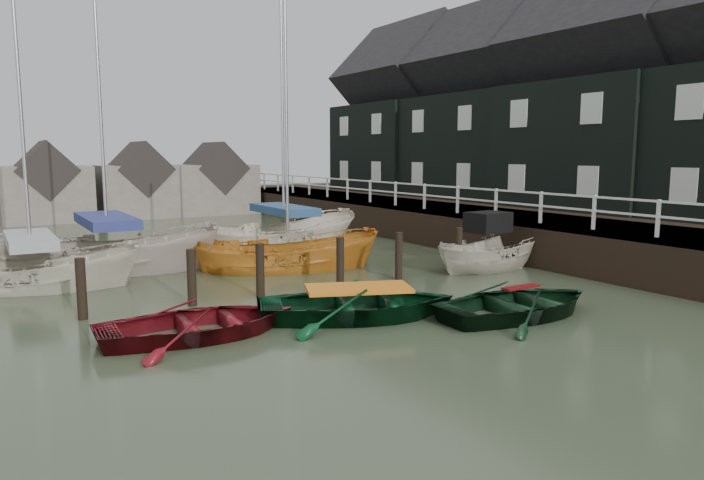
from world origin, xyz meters
TOP-DOWN VIEW (x-y plane):
  - ground at (0.00, 0.00)m, footprint 120.00×120.00m
  - pier at (9.48, 10.00)m, footprint 3.04×32.00m
  - land_strip at (15.00, 10.00)m, footprint 14.00×38.00m
  - quay_houses at (14.99, 8.66)m, footprint 6.52×28.14m
  - mooring_pilings at (-1.11, 3.00)m, footprint 13.72×0.22m
  - far_sheds at (0.83, 26.00)m, footprint 14.00×4.08m
  - rowboat_red at (-3.65, 0.33)m, footprint 4.20×3.09m
  - rowboat_green at (-0.13, -0.10)m, footprint 5.38×4.64m
  - rowboat_dkgreen at (3.13, -1.89)m, footprint 4.34×3.17m
  - motorboat at (6.80, 2.91)m, footprint 4.65×2.11m
  - sailboat_a at (-6.17, 7.20)m, footprint 6.20×4.10m
  - sailboat_b at (-3.88, 8.91)m, footprint 7.45×5.26m
  - sailboat_c at (1.14, 6.25)m, footprint 6.34×4.13m
  - sailboat_d at (2.84, 10.16)m, footprint 6.96×3.32m

SIDE VIEW (x-z plane):
  - ground at x=0.00m, z-range 0.00..0.00m
  - land_strip at x=15.00m, z-range -0.75..0.75m
  - rowboat_red at x=-3.65m, z-range -0.42..0.42m
  - rowboat_green at x=-0.13m, z-range -0.47..0.47m
  - rowboat_dkgreen at x=3.13m, z-range -0.44..0.44m
  - sailboat_c at x=1.14m, z-range -4.81..4.84m
  - sailboat_b at x=-3.88m, z-range -6.10..6.23m
  - sailboat_d at x=2.84m, z-range -6.15..6.27m
  - sailboat_a at x=-6.17m, z-range -5.58..5.71m
  - motorboat at x=6.80m, z-range -1.25..1.43m
  - mooring_pilings at x=-1.11m, z-range -0.40..1.40m
  - pier at x=9.48m, z-range -0.64..2.06m
  - far_sheds at x=0.83m, z-range -0.34..4.06m
  - quay_houses at x=14.99m, z-range 0.68..10.68m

